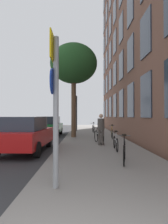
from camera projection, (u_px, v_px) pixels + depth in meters
name	position (u px, v px, depth m)	size (l,w,h in m)	color
ground_plane	(50.00, 136.00, 16.63)	(41.80, 41.80, 0.00)	#332D28
road_asphalt	(25.00, 136.00, 16.61)	(7.00, 38.00, 0.01)	#2D2D30
sidewalk	(92.00, 135.00, 16.67)	(4.20, 38.00, 0.12)	gray
building_facade	(124.00, 17.00, 16.40)	(0.56, 27.00, 19.37)	brown
sign_post	(55.00, 97.00, 4.37)	(0.16, 0.60, 3.35)	gray
traffic_light	(76.00, 107.00, 21.37)	(0.43, 0.24, 3.71)	black
tree_near	(74.00, 64.00, 14.91)	(3.47, 3.47, 6.92)	brown
bicycle_0	(124.00, 151.00, 6.68)	(0.53, 1.64, 0.96)	black
bicycle_1	(116.00, 143.00, 9.08)	(0.42, 1.63, 0.90)	black
bicycle_2	(99.00, 136.00, 11.47)	(0.53, 1.72, 0.98)	black
bicycle_3	(112.00, 133.00, 13.88)	(0.42, 1.77, 0.97)	black
bicycle_4	(98.00, 131.00, 16.27)	(0.54, 1.73, 0.97)	black
bicycle_5	(93.00, 129.00, 18.67)	(0.42, 1.64, 0.98)	black
pedestrian_0	(101.00, 127.00, 10.75)	(0.43, 0.43, 1.66)	#4C4742
car_0	(26.00, 134.00, 9.34)	(1.92, 4.49, 1.62)	red
car_1	(49.00, 126.00, 17.06)	(1.89, 4.01, 1.62)	#19662D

